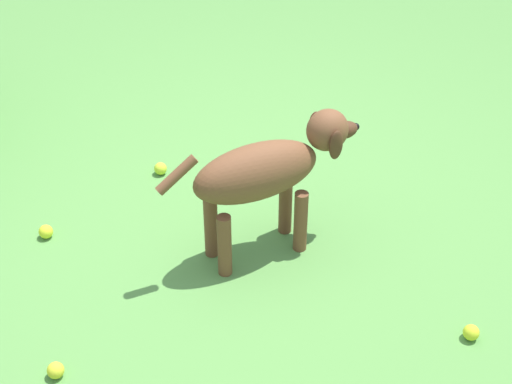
{
  "coord_description": "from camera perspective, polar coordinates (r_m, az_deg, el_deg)",
  "views": [
    {
      "loc": [
        2.51,
        1.65,
        2.35
      ],
      "look_at": [
        0.17,
        0.2,
        0.33
      ],
      "focal_mm": 55.5,
      "sensor_mm": 36.0,
      "label": 1
    }
  ],
  "objects": [
    {
      "name": "tennis_ball_4",
      "position": [
        3.32,
        15.25,
        -9.74
      ],
      "size": [
        0.07,
        0.07,
        0.07
      ],
      "primitive_type": "sphere",
      "color": "#C9DB2A",
      "rests_on": "ground"
    },
    {
      "name": "tennis_ball_1",
      "position": [
        3.17,
        -14.24,
        -12.35
      ],
      "size": [
        0.07,
        0.07,
        0.07
      ],
      "primitive_type": "sphere",
      "color": "yellow",
      "rests_on": "ground"
    },
    {
      "name": "dog",
      "position": [
        3.38,
        0.85,
        1.54
      ],
      "size": [
        0.84,
        0.56,
        0.65
      ],
      "rotation": [
        0.0,
        0.0,
        2.59
      ],
      "color": "brown",
      "rests_on": "ground"
    },
    {
      "name": "ground",
      "position": [
        3.81,
        -1.2,
        -1.88
      ],
      "size": [
        14.0,
        14.0,
        0.0
      ],
      "primitive_type": "plane",
      "color": "#548C42"
    },
    {
      "name": "tennis_ball_0",
      "position": [
        3.81,
        -14.91,
        -2.78
      ],
      "size": [
        0.07,
        0.07,
        0.07
      ],
      "primitive_type": "sphere",
      "color": "yellow",
      "rests_on": "ground"
    },
    {
      "name": "tennis_ball_2",
      "position": [
        4.13,
        -6.9,
        1.69
      ],
      "size": [
        0.07,
        0.07,
        0.07
      ],
      "primitive_type": "sphere",
      "color": "#C4DF31",
      "rests_on": "ground"
    }
  ]
}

